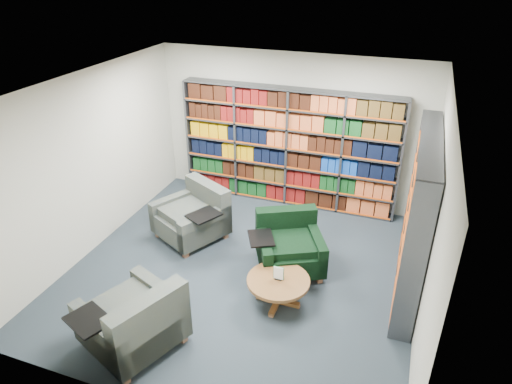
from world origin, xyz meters
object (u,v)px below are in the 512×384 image
(chair_teal_front, at_px, (136,324))
(chair_teal_left, at_px, (195,217))
(chair_green_right, at_px, (288,246))
(coffee_table, at_px, (278,284))

(chair_teal_front, bearing_deg, chair_teal_left, 100.60)
(chair_teal_left, height_order, chair_teal_front, chair_teal_front)
(chair_teal_left, relative_size, chair_green_right, 1.06)
(chair_green_right, relative_size, chair_teal_front, 0.92)
(chair_teal_left, distance_m, chair_green_right, 1.73)
(chair_teal_front, xyz_separation_m, coffee_table, (1.35, 1.33, -0.05))
(chair_teal_left, height_order, coffee_table, chair_teal_left)
(chair_teal_left, bearing_deg, chair_teal_front, -79.40)
(chair_teal_left, xyz_separation_m, chair_teal_front, (0.47, -2.49, 0.01))
(chair_green_right, distance_m, chair_teal_front, 2.54)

